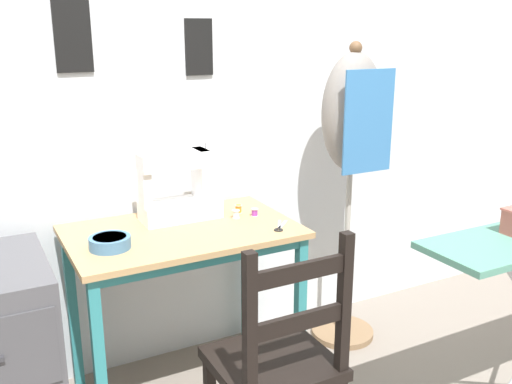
# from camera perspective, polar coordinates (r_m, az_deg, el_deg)

# --- Properties ---
(wall_back) EXTENTS (10.00, 0.06, 2.55)m
(wall_back) POSITION_cam_1_polar(r_m,az_deg,el_deg) (2.57, -10.68, 9.65)
(wall_back) COLOR silver
(wall_back) RESTS_ON ground_plane
(sewing_table) EXTENTS (0.92, 0.58, 0.76)m
(sewing_table) POSITION_cam_1_polar(r_m,az_deg,el_deg) (2.38, -7.21, -6.22)
(sewing_table) COLOR tan
(sewing_table) RESTS_ON ground_plane
(sewing_machine) EXTENTS (0.35, 0.15, 0.32)m
(sewing_machine) POSITION_cam_1_polar(r_m,az_deg,el_deg) (2.44, -7.18, 0.53)
(sewing_machine) COLOR white
(sewing_machine) RESTS_ON sewing_table
(fabric_bowl) EXTENTS (0.15, 0.15, 0.05)m
(fabric_bowl) POSITION_cam_1_polar(r_m,az_deg,el_deg) (2.19, -14.40, -4.87)
(fabric_bowl) COLOR teal
(fabric_bowl) RESTS_ON sewing_table
(scissors) EXTENTS (0.11, 0.12, 0.01)m
(scissors) POSITION_cam_1_polar(r_m,az_deg,el_deg) (2.34, 2.38, -3.57)
(scissors) COLOR silver
(scissors) RESTS_ON sewing_table
(thread_spool_near_machine) EXTENTS (0.03, 0.03, 0.04)m
(thread_spool_near_machine) POSITION_cam_1_polar(r_m,az_deg,el_deg) (2.45, -2.03, -2.24)
(thread_spool_near_machine) COLOR silver
(thread_spool_near_machine) RESTS_ON sewing_table
(thread_spool_mid_table) EXTENTS (0.03, 0.03, 0.04)m
(thread_spool_mid_table) POSITION_cam_1_polar(r_m,az_deg,el_deg) (2.52, -1.77, -1.70)
(thread_spool_mid_table) COLOR orange
(thread_spool_mid_table) RESTS_ON sewing_table
(thread_spool_far_edge) EXTENTS (0.03, 0.03, 0.03)m
(thread_spool_far_edge) POSITION_cam_1_polar(r_m,az_deg,el_deg) (2.48, -0.14, -2.05)
(thread_spool_far_edge) COLOR purple
(thread_spool_far_edge) RESTS_ON sewing_table
(wooden_chair) EXTENTS (0.40, 0.38, 0.94)m
(wooden_chair) POSITION_cam_1_polar(r_m,az_deg,el_deg) (2.02, 2.14, -17.01)
(wooden_chair) COLOR black
(wooden_chair) RESTS_ON ground_plane
(dress_form) EXTENTS (0.32, 0.32, 1.49)m
(dress_form) POSITION_cam_1_polar(r_m,az_deg,el_deg) (2.75, 9.61, 6.06)
(dress_form) COLOR #846647
(dress_form) RESTS_ON ground_plane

